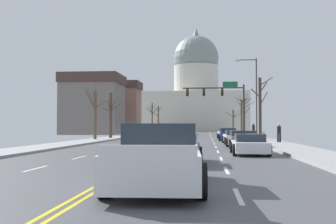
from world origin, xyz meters
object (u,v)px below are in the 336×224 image
at_px(sedan_oncoming_00, 174,133).
at_px(pedestrian_00, 279,132).
at_px(sedan_oncoming_01, 179,131).
at_px(sedan_near_00, 226,134).
at_px(sedan_near_02, 235,137).
at_px(sedan_near_01, 228,135).
at_px(pickup_truck_near_06, 159,158).
at_px(pedestrian_01, 253,130).
at_px(street_lamp_right, 254,92).
at_px(bicycle_parked, 264,136).
at_px(signal_gantry, 222,97).
at_px(sedan_near_05, 178,150).
at_px(sedan_near_04, 249,145).
at_px(sedan_near_03, 242,140).

xyz_separation_m(sedan_oncoming_00, pedestrian_00, (10.92, -22.04, 0.47)).
bearing_deg(sedan_oncoming_01, sedan_near_00, -71.14).
distance_m(sedan_near_02, sedan_oncoming_00, 23.52).
distance_m(sedan_near_01, sedan_near_02, 7.35).
xyz_separation_m(pickup_truck_near_06, pedestrian_01, (6.46, 35.00, 0.35)).
relative_size(street_lamp_right, bicycle_parked, 4.89).
distance_m(signal_gantry, street_lamp_right, 8.66).
distance_m(sedan_near_05, pedestrian_00, 20.46).
bearing_deg(pickup_truck_near_06, signal_gantry, 85.52).
distance_m(sedan_near_01, sedan_oncoming_00, 16.59).
distance_m(sedan_near_04, sedan_oncoming_01, 47.11).
xyz_separation_m(pickup_truck_near_06, sedan_oncoming_00, (-3.36, 47.61, -0.18)).
xyz_separation_m(pedestrian_01, bicycle_parked, (0.53, -4.00, -0.60)).
bearing_deg(sedan_oncoming_00, sedan_near_05, -85.27).
bearing_deg(sedan_near_04, sedan_near_02, 89.53).
relative_size(street_lamp_right, sedan_oncoming_00, 2.03).
relative_size(sedan_oncoming_00, pedestrian_01, 2.50).
distance_m(sedan_near_05, sedan_oncoming_01, 52.32).
bearing_deg(sedan_near_01, bicycle_parked, -23.91).
relative_size(sedan_near_04, pedestrian_00, 2.69).
bearing_deg(sedan_near_05, street_lamp_right, 76.84).
xyz_separation_m(sedan_near_02, bicycle_parked, (3.27, 5.82, -0.07)).
distance_m(sedan_near_02, sedan_near_04, 12.99).
relative_size(signal_gantry, sedan_near_03, 1.74).
bearing_deg(pedestrian_00, bicycle_parked, 96.08).
relative_size(sedan_near_01, pedestrian_01, 2.60).
bearing_deg(sedan_near_01, pedestrian_01, 40.38).
height_order(sedan_near_01, sedan_near_05, sedan_near_01).
xyz_separation_m(pickup_truck_near_06, sedan_oncoming_01, (-3.41, 58.76, -0.16)).
bearing_deg(sedan_near_01, sedan_near_00, 88.96).
bearing_deg(sedan_near_05, sedan_near_01, 82.30).
bearing_deg(sedan_near_05, sedan_oncoming_00, 94.73).
bearing_deg(sedan_oncoming_01, street_lamp_right, -68.74).
relative_size(signal_gantry, sedan_near_05, 1.84).
distance_m(pedestrian_00, pedestrian_01, 9.49).
relative_size(sedan_near_01, sedan_oncoming_00, 1.04).
bearing_deg(sedan_oncoming_01, bicycle_parked, -69.47).
bearing_deg(sedan_near_04, signal_gantry, 90.67).
relative_size(signal_gantry, sedan_near_04, 1.82).
bearing_deg(signal_gantry, sedan_near_01, -88.26).
distance_m(pedestrian_01, bicycle_parked, 4.08).
height_order(sedan_near_04, pickup_truck_near_06, pickup_truck_near_06).
relative_size(sedan_near_00, bicycle_parked, 2.47).
relative_size(sedan_near_01, sedan_near_04, 1.02).
xyz_separation_m(signal_gantry, pedestrian_00, (4.30, -16.14, -4.19)).
height_order(sedan_near_02, pickup_truck_near_06, pickup_truck_near_06).
distance_m(street_lamp_right, sedan_near_00, 6.97).
height_order(pickup_truck_near_06, pedestrian_00, pedestrian_00).
distance_m(sedan_near_04, sedan_near_05, 6.67).
bearing_deg(street_lamp_right, sedan_near_03, -99.84).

